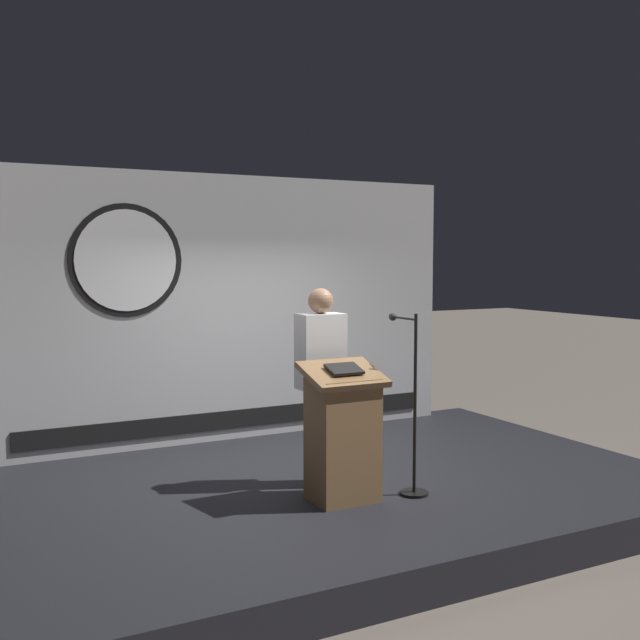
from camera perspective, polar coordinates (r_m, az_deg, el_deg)
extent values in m
plane|color=#6B6056|center=(6.98, -0.50, -14.41)|extent=(40.00, 40.00, 0.00)
cube|color=black|center=(6.93, -0.50, -13.24)|extent=(6.40, 4.00, 0.30)
cube|color=silver|center=(8.30, -6.36, 0.90)|extent=(5.19, 0.10, 2.87)
cylinder|color=black|center=(7.87, -14.42, 4.37)|extent=(1.15, 0.02, 1.15)
cylinder|color=white|center=(7.87, -14.41, 4.37)|extent=(1.02, 0.02, 1.02)
cube|color=black|center=(8.42, -6.14, -7.41)|extent=(4.67, 0.02, 0.20)
cube|color=olive|center=(6.25, 1.73, -8.99)|extent=(0.52, 0.40, 1.02)
cube|color=olive|center=(6.14, 1.74, -4.11)|extent=(0.64, 0.49, 0.19)
cube|color=black|center=(6.12, 1.83, -3.71)|extent=(0.28, 0.20, 0.08)
cylinder|color=black|center=(6.70, 0.05, -8.77)|extent=(0.26, 0.26, 0.85)
cube|color=white|center=(6.56, 0.05, -2.37)|extent=(0.40, 0.24, 0.66)
sphere|color=#997051|center=(6.52, 0.05, 1.45)|extent=(0.22, 0.22, 0.22)
cylinder|color=black|center=(6.57, 7.10, -12.83)|extent=(0.24, 0.24, 0.02)
cylinder|color=black|center=(6.38, 7.18, -6.38)|extent=(0.03, 0.03, 1.53)
cylinder|color=black|center=(6.43, 6.35, 0.14)|extent=(0.02, 0.35, 0.02)
sphere|color=#262626|center=(6.57, 5.50, 0.25)|extent=(0.07, 0.07, 0.07)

